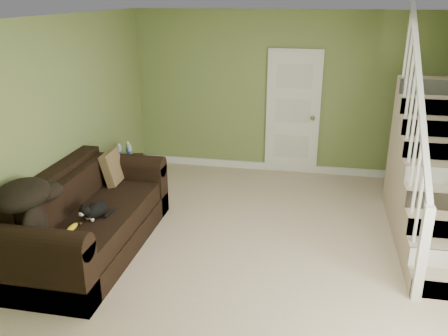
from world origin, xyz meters
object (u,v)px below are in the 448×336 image
at_px(sofa, 88,221).
at_px(banana, 72,228).
at_px(side_table, 128,175).
at_px(cat, 95,211).

height_order(sofa, banana, sofa).
bearing_deg(side_table, banana, -82.48).
distance_m(sofa, cat, 0.37).
distance_m(side_table, cat, 1.90).
xyz_separation_m(side_table, banana, (0.28, -2.16, 0.26)).
bearing_deg(cat, banana, -89.89).
bearing_deg(sofa, banana, -79.36).
height_order(sofa, cat, sofa).
bearing_deg(banana, side_table, 99.41).
bearing_deg(cat, side_table, 120.24).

